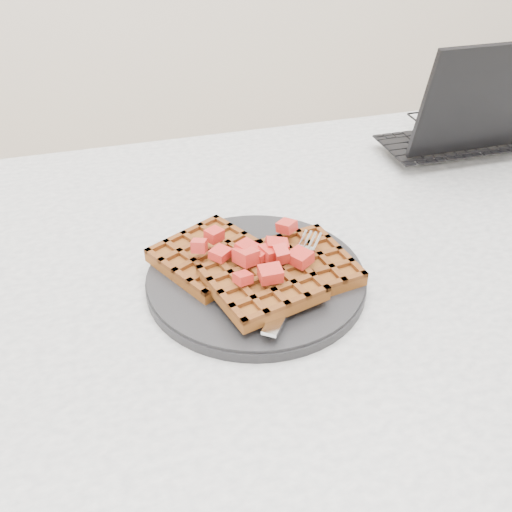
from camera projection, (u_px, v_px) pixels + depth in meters
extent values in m
cube|color=silver|center=(342.00, 263.00, 0.73)|extent=(1.20, 0.80, 0.03)
cube|color=silver|center=(486.00, 267.00, 1.34)|extent=(0.06, 0.06, 0.72)
cylinder|color=black|center=(256.00, 278.00, 0.67)|extent=(0.26, 0.26, 0.02)
imported|color=black|center=(452.00, 135.00, 0.99)|extent=(0.29, 0.19, 0.02)
cube|color=black|center=(502.00, 98.00, 0.85)|extent=(0.27, 0.04, 0.18)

